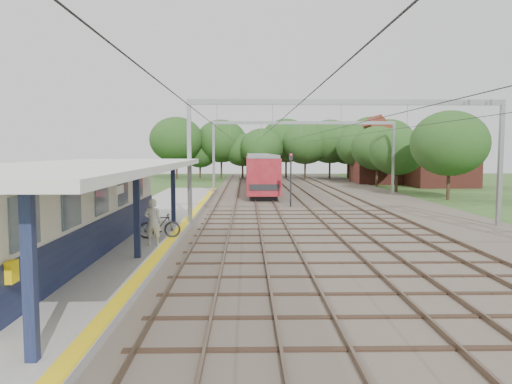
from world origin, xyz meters
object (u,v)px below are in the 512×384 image
object	(u,v)px
train	(259,169)
signal_post	(291,175)
bicycle	(159,225)
person	(153,222)

from	to	relation	value
train	signal_post	size ratio (longest dim) A/B	8.81
bicycle	train	xyz separation A→B (m)	(5.32, 35.54, 1.19)
bicycle	train	bearing A→B (deg)	-20.47
bicycle	signal_post	xyz separation A→B (m)	(7.17, 14.46, 1.57)
person	signal_post	bearing A→B (deg)	-111.72
bicycle	signal_post	bearing A→B (deg)	-38.34
bicycle	signal_post	size ratio (longest dim) A/B	0.46
bicycle	train	size ratio (longest dim) A/B	0.05
bicycle	train	world-z (taller)	train
train	signal_post	bearing A→B (deg)	-84.99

